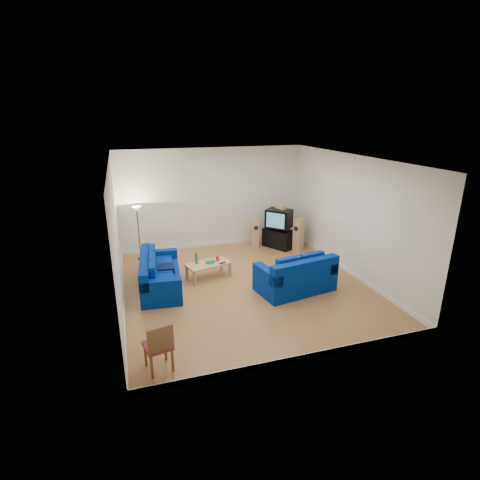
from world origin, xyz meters
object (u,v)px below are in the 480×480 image
object	(u,v)px
sofa_loveseat	(296,278)
coffee_table	(208,265)
television	(279,218)
sofa_three_seat	(158,276)
tv_stand	(279,238)

from	to	relation	value
sofa_loveseat	coffee_table	size ratio (longest dim) A/B	1.57
sofa_loveseat	television	bearing A→B (deg)	65.40
sofa_three_seat	sofa_loveseat	bearing A→B (deg)	75.23
sofa_loveseat	television	world-z (taller)	television
tv_stand	sofa_loveseat	bearing A→B (deg)	-45.56
television	sofa_three_seat	bearing A→B (deg)	-108.63
sofa_three_seat	tv_stand	distance (m)	4.52
sofa_three_seat	television	size ratio (longest dim) A/B	2.42
tv_stand	television	bearing A→B (deg)	-76.52
sofa_three_seat	television	world-z (taller)	television
sofa_three_seat	tv_stand	size ratio (longest dim) A/B	2.31
sofa_three_seat	coffee_table	size ratio (longest dim) A/B	1.80
sofa_loveseat	tv_stand	size ratio (longest dim) A/B	2.02
tv_stand	television	world-z (taller)	television
coffee_table	sofa_three_seat	bearing A→B (deg)	-170.53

